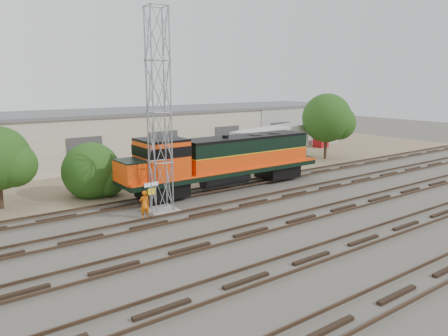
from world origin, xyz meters
TOP-DOWN VIEW (x-y plane):
  - ground at (0.00, 0.00)m, footprint 140.00×140.00m
  - dirt_strip at (0.00, 15.00)m, footprint 80.00×16.00m
  - tracks at (0.00, -3.00)m, footprint 80.00×20.40m
  - warehouse at (0.04, 22.98)m, footprint 58.40×10.40m
  - locomotive at (0.59, 6.00)m, footprint 17.26×3.03m
  - signal_tower at (-6.09, 3.48)m, footprint 1.88×1.88m
  - sign_post at (-7.32, 2.42)m, footprint 0.98×0.13m
  - worker at (-7.52, 3.02)m, footprint 0.67×0.47m
  - semi_trailer at (11.98, 12.51)m, footprint 11.95×5.59m
  - dumpster_blue at (15.08, 17.90)m, footprint 1.76×1.67m
  - dumpster_red at (23.73, 16.38)m, footprint 1.57×1.48m
  - tree_west at (-14.05, 10.30)m, footprint 4.44×4.22m
  - tree_mid at (-8.03, 9.96)m, footprint 4.44×4.23m
  - tree_east at (17.94, 10.22)m, footprint 5.48×5.22m

SIDE VIEW (x-z plane):
  - ground at x=0.00m, z-range 0.00..0.00m
  - dirt_strip at x=0.00m, z-range 0.00..0.02m
  - tracks at x=0.00m, z-range -0.06..0.22m
  - dumpster_red at x=23.73m, z-range 0.00..1.40m
  - dumpster_blue at x=15.08m, z-range 0.00..1.50m
  - worker at x=-7.52m, z-range 0.00..1.76m
  - sign_post at x=-7.32m, z-range 0.48..2.87m
  - tree_mid at x=-8.03m, z-range -0.36..3.87m
  - semi_trailer at x=11.98m, z-range 0.47..4.09m
  - locomotive at x=0.59m, z-range 0.31..4.45m
  - warehouse at x=0.04m, z-range 0.00..5.30m
  - tree_west at x=-14.05m, z-range 0.54..6.07m
  - tree_east at x=17.94m, z-range 0.78..7.83m
  - signal_tower at x=-6.09m, z-range -0.15..12.56m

